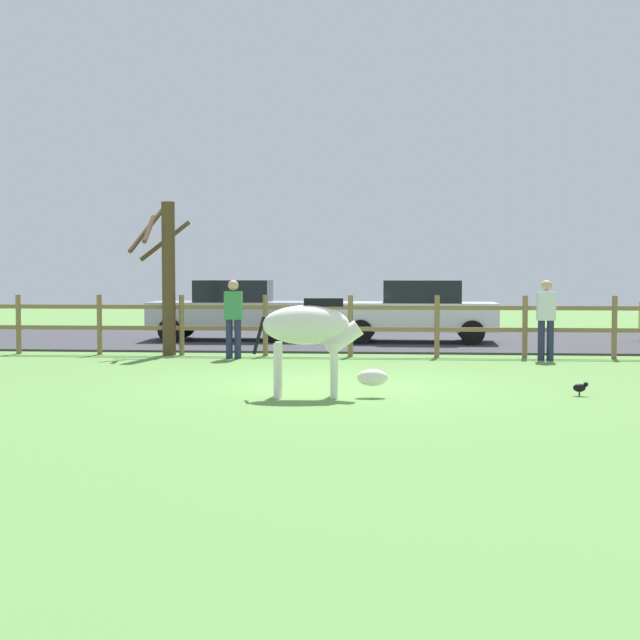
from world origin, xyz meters
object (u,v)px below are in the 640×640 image
Objects in this scene: zebra at (312,332)px; crow_on_grass at (580,387)px; parked_car_silver at (230,310)px; parked_car_white at (418,311)px; visitor_right_of_tree at (233,315)px; visitor_left_of_tree at (546,316)px; bare_tree at (167,273)px.

crow_on_grass is at bearing 6.25° from zebra.
parked_car_silver reaches higher than zebra.
visitor_right_of_tree is at bearing -133.22° from parked_car_white.
visitor_left_of_tree reaches higher than parked_car_white.
crow_on_grass is 0.05× the size of parked_car_white.
visitor_left_of_tree reaches higher than crow_on_grass.
bare_tree reaches higher than visitor_right_of_tree.
crow_on_grass is 5.31m from visitor_left_of_tree.
visitor_left_of_tree is at bearing 1.39° from visitor_right_of_tree.
zebra is at bearing -126.99° from visitor_left_of_tree.
parked_car_white is 4.74m from visitor_left_of_tree.
zebra is 3.94m from crow_on_grass.
zebra is at bearing -68.59° from visitor_right_of_tree.
crow_on_grass is at bearing -94.63° from visitor_left_of_tree.
crow_on_grass is 0.13× the size of visitor_left_of_tree.
visitor_left_of_tree reaches higher than zebra.
crow_on_grass is at bearing -37.25° from bare_tree.
bare_tree is 0.82× the size of parked_car_white.
zebra is 5.91m from visitor_right_of_tree.
bare_tree is 1.94m from visitor_right_of_tree.
parked_car_white is 5.75m from visitor_right_of_tree.
bare_tree is 6.61m from parked_car_white.
zebra is 0.48× the size of parked_car_white.
visitor_left_of_tree is (0.42, 5.24, 0.78)m from crow_on_grass.
visitor_right_of_tree is (-6.42, -0.16, 0.00)m from visitor_left_of_tree.
crow_on_grass is 0.05× the size of parked_car_silver.
crow_on_grass is 7.90m from visitor_right_of_tree.
zebra reaches higher than crow_on_grass.
bare_tree is at bearing -99.91° from parked_car_silver.
crow_on_grass is 0.13× the size of visitor_right_of_tree.
parked_car_silver is at bearing 149.67° from visitor_left_of_tree.
visitor_left_of_tree is at bearing -58.38° from parked_car_white.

